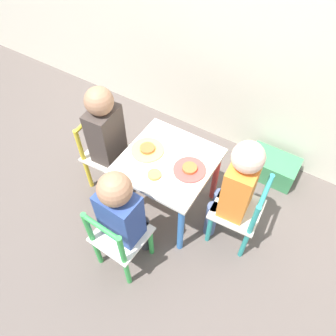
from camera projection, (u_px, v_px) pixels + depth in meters
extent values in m
plane|color=#5B514C|center=(168.00, 205.00, 2.15)|extent=(6.00, 6.00, 0.00)
cube|color=silver|center=(168.00, 161.00, 1.81)|extent=(0.49, 0.49, 0.02)
cylinder|color=orange|center=(118.00, 195.00, 1.94)|extent=(0.04, 0.04, 0.44)
cylinder|color=#387AD1|center=(181.00, 229.00, 1.80)|extent=(0.04, 0.04, 0.44)
cylinder|color=#E5599E|center=(157.00, 149.00, 2.17)|extent=(0.04, 0.04, 0.44)
cylinder|color=#DB3D38|center=(215.00, 176.00, 2.03)|extent=(0.04, 0.04, 0.44)
cube|color=silver|center=(237.00, 209.00, 1.81)|extent=(0.28, 0.28, 0.02)
cylinder|color=teal|center=(223.00, 201.00, 2.01)|extent=(0.03, 0.03, 0.27)
cylinder|color=teal|center=(209.00, 229.00, 1.89)|extent=(0.03, 0.03, 0.27)
cylinder|color=teal|center=(256.00, 215.00, 1.95)|extent=(0.03, 0.03, 0.27)
cylinder|color=teal|center=(244.00, 244.00, 1.83)|extent=(0.03, 0.03, 0.27)
cylinder|color=teal|center=(266.00, 190.00, 1.74)|extent=(0.03, 0.03, 0.25)
cylinder|color=teal|center=(254.00, 221.00, 1.63)|extent=(0.03, 0.03, 0.25)
cylinder|color=teal|center=(265.00, 192.00, 1.59)|extent=(0.04, 0.21, 0.02)
cube|color=silver|center=(108.00, 154.00, 2.06)|extent=(0.28, 0.28, 0.02)
cylinder|color=yellow|center=(115.00, 186.00, 2.09)|extent=(0.03, 0.03, 0.27)
cylinder|color=yellow|center=(133.00, 163.00, 2.20)|extent=(0.03, 0.03, 0.27)
cylinder|color=yellow|center=(88.00, 173.00, 2.15)|extent=(0.03, 0.03, 0.27)
cylinder|color=yellow|center=(107.00, 152.00, 2.27)|extent=(0.03, 0.03, 0.27)
cylinder|color=yellow|center=(80.00, 146.00, 1.94)|extent=(0.03, 0.03, 0.25)
cylinder|color=yellow|center=(101.00, 124.00, 2.06)|extent=(0.03, 0.03, 0.25)
cylinder|color=yellow|center=(87.00, 121.00, 1.91)|extent=(0.04, 0.21, 0.02)
cube|color=silver|center=(122.00, 234.00, 1.71)|extent=(0.27, 0.27, 0.02)
cylinder|color=green|center=(151.00, 242.00, 1.84)|extent=(0.03, 0.03, 0.27)
cylinder|color=green|center=(122.00, 223.00, 1.92)|extent=(0.03, 0.03, 0.27)
cylinder|color=green|center=(127.00, 272.00, 1.73)|extent=(0.03, 0.03, 0.27)
cylinder|color=green|center=(97.00, 251.00, 1.81)|extent=(0.03, 0.03, 0.27)
cylinder|color=green|center=(122.00, 251.00, 1.53)|extent=(0.03, 0.03, 0.25)
cylinder|color=green|center=(88.00, 228.00, 1.60)|extent=(0.03, 0.03, 0.25)
cylinder|color=green|center=(101.00, 227.00, 1.47)|extent=(0.21, 0.03, 0.02)
cylinder|color=#4C608E|center=(217.00, 207.00, 1.98)|extent=(0.07, 0.07, 0.29)
cylinder|color=#4C608E|center=(211.00, 219.00, 1.92)|extent=(0.07, 0.07, 0.29)
cube|color=orange|center=(239.00, 188.00, 1.67)|extent=(0.15, 0.21, 0.35)
sphere|color=beige|center=(248.00, 157.00, 1.48)|extent=(0.16, 0.16, 0.16)
cylinder|color=#38383D|center=(122.00, 179.00, 2.11)|extent=(0.07, 0.07, 0.29)
cylinder|color=#38383D|center=(130.00, 169.00, 2.16)|extent=(0.07, 0.07, 0.29)
cube|color=#423833|center=(106.00, 134.00, 1.91)|extent=(0.15, 0.21, 0.36)
sphere|color=#A37556|center=(99.00, 101.00, 1.72)|extent=(0.16, 0.16, 0.16)
cylinder|color=#38383D|center=(144.00, 234.00, 1.86)|extent=(0.07, 0.07, 0.29)
cylinder|color=#38383D|center=(131.00, 225.00, 1.90)|extent=(0.07, 0.07, 0.29)
cube|color=#2D478E|center=(120.00, 216.00, 1.60)|extent=(0.21, 0.15, 0.31)
sphere|color=#A37556|center=(115.00, 189.00, 1.42)|extent=(0.16, 0.16, 0.16)
cylinder|color=#E54C47|center=(190.00, 170.00, 1.75)|extent=(0.18, 0.18, 0.01)
cylinder|color=#CC6633|center=(190.00, 168.00, 1.74)|extent=(0.08, 0.08, 0.02)
cylinder|color=#EADB66|center=(148.00, 150.00, 1.84)|extent=(0.19, 0.19, 0.01)
cylinder|color=#CC6633|center=(147.00, 148.00, 1.83)|extent=(0.08, 0.08, 0.02)
cylinder|color=white|center=(155.00, 176.00, 1.72)|extent=(0.16, 0.16, 0.01)
cylinder|color=gold|center=(154.00, 175.00, 1.71)|extent=(0.07, 0.07, 0.02)
cube|color=#3D8E56|center=(272.00, 167.00, 2.25)|extent=(0.33, 0.21, 0.16)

